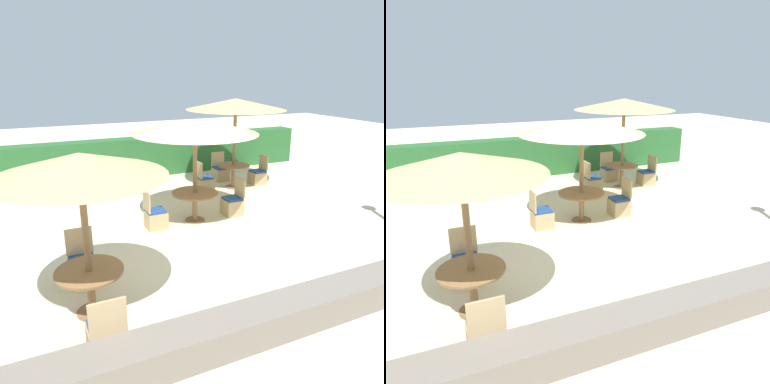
% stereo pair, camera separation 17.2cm
% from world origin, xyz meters
% --- Properties ---
extents(ground_plane, '(40.00, 40.00, 0.00)m').
position_xyz_m(ground_plane, '(0.00, 0.00, 0.00)').
color(ground_plane, beige).
extents(hedge_row, '(13.00, 0.70, 1.33)m').
position_xyz_m(hedge_row, '(0.00, 5.64, 0.67)').
color(hedge_row, '#28602D').
rests_on(hedge_row, ground_plane).
extents(stone_border, '(10.00, 0.56, 0.46)m').
position_xyz_m(stone_border, '(0.00, -3.16, 0.23)').
color(stone_border, slate).
rests_on(stone_border, ground_plane).
extents(parasol_back_right, '(2.98, 2.98, 2.74)m').
position_xyz_m(parasol_back_right, '(2.53, 3.05, 2.56)').
color(parasol_back_right, olive).
rests_on(parasol_back_right, ground_plane).
extents(round_table_back_right, '(0.99, 0.99, 0.73)m').
position_xyz_m(round_table_back_right, '(2.53, 3.05, 0.56)').
color(round_table_back_right, olive).
rests_on(round_table_back_right, ground_plane).
extents(patio_chair_back_right_north, '(0.46, 0.46, 0.93)m').
position_xyz_m(patio_chair_back_right_north, '(2.56, 3.97, 0.26)').
color(patio_chair_back_right_north, tan).
rests_on(patio_chair_back_right_north, ground_plane).
extents(patio_chair_back_right_west, '(0.46, 0.46, 0.93)m').
position_xyz_m(patio_chair_back_right_west, '(1.54, 3.10, 0.26)').
color(patio_chair_back_right_west, tan).
rests_on(patio_chair_back_right_west, ground_plane).
extents(patio_chair_back_right_east, '(0.46, 0.46, 0.93)m').
position_xyz_m(patio_chair_back_right_east, '(3.46, 3.08, 0.26)').
color(patio_chair_back_right_east, tan).
rests_on(patio_chair_back_right_east, ground_plane).
extents(parasol_front_left, '(2.39, 2.39, 2.46)m').
position_xyz_m(parasol_front_left, '(-2.67, -1.67, 2.29)').
color(parasol_front_left, olive).
rests_on(parasol_front_left, ground_plane).
extents(round_table_front_left, '(1.00, 1.00, 0.72)m').
position_xyz_m(round_table_front_left, '(-2.67, -1.67, 0.56)').
color(round_table_front_left, olive).
rests_on(round_table_front_left, ground_plane).
extents(patio_chair_front_left_north, '(0.46, 0.46, 0.93)m').
position_xyz_m(patio_chair_front_left_north, '(-2.66, -0.71, 0.26)').
color(patio_chair_front_left_north, tan).
rests_on(patio_chair_front_left_north, ground_plane).
extents(patio_chair_front_left_south, '(0.46, 0.46, 0.93)m').
position_xyz_m(patio_chair_front_left_south, '(-2.66, -2.67, 0.26)').
color(patio_chair_front_left_south, tan).
rests_on(patio_chair_front_left_south, ground_plane).
extents(parasol_center, '(2.90, 2.90, 2.47)m').
position_xyz_m(parasol_center, '(0.27, 1.03, 2.30)').
color(parasol_center, olive).
rests_on(parasol_center, ground_plane).
extents(round_table_center, '(1.11, 1.11, 0.73)m').
position_xyz_m(round_table_center, '(0.27, 1.03, 0.58)').
color(round_table_center, olive).
rests_on(round_table_center, ground_plane).
extents(patio_chair_center_west, '(0.46, 0.46, 0.93)m').
position_xyz_m(patio_chair_center_west, '(-0.75, 1.01, 0.26)').
color(patio_chair_center_west, tan).
rests_on(patio_chair_center_west, ground_plane).
extents(patio_chair_center_east, '(0.46, 0.46, 0.93)m').
position_xyz_m(patio_chair_center_east, '(1.34, 1.04, 0.26)').
color(patio_chair_center_east, tan).
rests_on(patio_chair_center_east, ground_plane).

